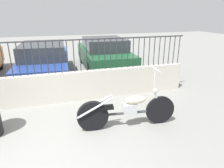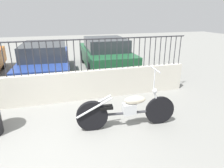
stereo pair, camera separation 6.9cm
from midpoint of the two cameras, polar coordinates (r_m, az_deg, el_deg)
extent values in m
plane|color=gray|center=(3.84, -19.70, -19.96)|extent=(40.00, 40.00, 0.00)
cube|color=beige|center=(5.72, -19.29, -1.47)|extent=(8.61, 0.18, 0.84)
cylinder|color=#2D2D33|center=(5.60, -28.25, 6.08)|extent=(0.02, 0.02, 0.89)
cylinder|color=#2D2D33|center=(5.56, -26.52, 6.29)|extent=(0.02, 0.02, 0.89)
cylinder|color=#2D2D33|center=(5.53, -24.76, 6.49)|extent=(0.02, 0.02, 0.89)
cylinder|color=#2D2D33|center=(5.51, -22.99, 6.69)|extent=(0.02, 0.02, 0.89)
cylinder|color=#2D2D33|center=(5.49, -21.20, 6.88)|extent=(0.02, 0.02, 0.89)
cylinder|color=#2D2D33|center=(5.48, -19.41, 7.07)|extent=(0.02, 0.02, 0.89)
cylinder|color=#2D2D33|center=(5.48, -17.60, 7.26)|extent=(0.02, 0.02, 0.89)
cylinder|color=#2D2D33|center=(5.47, -15.79, 7.43)|extent=(0.02, 0.02, 0.89)
cylinder|color=#2D2D33|center=(5.48, -13.98, 7.60)|extent=(0.02, 0.02, 0.89)
cylinder|color=#2D2D33|center=(5.49, -12.18, 7.76)|extent=(0.02, 0.02, 0.89)
cylinder|color=#2D2D33|center=(5.50, -10.38, 7.91)|extent=(0.02, 0.02, 0.89)
cylinder|color=#2D2D33|center=(5.52, -8.59, 8.06)|extent=(0.02, 0.02, 0.89)
cylinder|color=#2D2D33|center=(5.55, -6.81, 8.19)|extent=(0.02, 0.02, 0.89)
cylinder|color=#2D2D33|center=(5.58, -5.05, 8.32)|extent=(0.02, 0.02, 0.89)
cylinder|color=#2D2D33|center=(5.62, -3.31, 8.43)|extent=(0.02, 0.02, 0.89)
cylinder|color=#2D2D33|center=(5.66, -1.60, 8.54)|extent=(0.02, 0.02, 0.89)
cylinder|color=#2D2D33|center=(5.70, 0.10, 8.64)|extent=(0.02, 0.02, 0.89)
cylinder|color=#2D2D33|center=(5.75, 1.76, 8.73)|extent=(0.02, 0.02, 0.89)
cylinder|color=#2D2D33|center=(5.81, 3.40, 8.81)|extent=(0.02, 0.02, 0.89)
cylinder|color=#2D2D33|center=(5.87, 5.00, 8.88)|extent=(0.02, 0.02, 0.89)
cylinder|color=#2D2D33|center=(5.93, 6.57, 8.95)|extent=(0.02, 0.02, 0.89)
cylinder|color=#2D2D33|center=(6.00, 8.10, 9.00)|extent=(0.02, 0.02, 0.89)
cylinder|color=#2D2D33|center=(6.07, 9.61, 9.05)|extent=(0.02, 0.02, 0.89)
cylinder|color=#2D2D33|center=(6.15, 11.07, 9.09)|extent=(0.02, 0.02, 0.89)
cylinder|color=#2D2D33|center=(6.23, 12.50, 9.13)|extent=(0.02, 0.02, 0.89)
cylinder|color=#2D2D33|center=(6.31, 13.89, 9.16)|extent=(0.02, 0.02, 0.89)
cylinder|color=#2D2D33|center=(6.40, 15.24, 9.18)|extent=(0.02, 0.02, 0.89)
cylinder|color=#2D2D33|center=(6.49, 16.56, 9.20)|extent=(0.02, 0.02, 0.89)
cylinder|color=#2D2D33|center=(6.59, 17.84, 9.21)|extent=(0.02, 0.02, 0.89)
cylinder|color=#2D2D33|center=(6.68, 19.08, 9.22)|extent=(0.02, 0.02, 0.89)
cylinder|color=#2D2D33|center=(5.42, -20.84, 11.36)|extent=(8.61, 0.04, 0.04)
cylinder|color=black|center=(4.62, 13.89, -7.31)|extent=(0.65, 0.14, 0.65)
cylinder|color=black|center=(4.28, -5.24, -9.09)|extent=(0.67, 0.18, 0.66)
cylinder|color=#38383D|center=(4.39, 4.72, -8.28)|extent=(1.39, 0.21, 0.06)
cube|color=silver|center=(4.35, 5.40, -7.06)|extent=(0.28, 0.18, 0.24)
ellipsoid|color=beige|center=(4.30, 7.04, -4.53)|extent=(0.49, 0.25, 0.18)
cube|color=black|center=(4.22, -1.23, -6.65)|extent=(0.30, 0.19, 0.06)
cylinder|color=silver|center=(4.48, 13.09, -4.58)|extent=(0.22, 0.07, 0.51)
sphere|color=silver|center=(4.37, 12.60, -1.90)|extent=(0.11, 0.11, 0.11)
cylinder|color=silver|center=(4.28, 12.47, 1.17)|extent=(0.03, 0.03, 0.46)
cylinder|color=silver|center=(4.21, 12.70, 4.13)|extent=(0.09, 0.52, 0.03)
cylinder|color=silver|center=(4.12, -4.55, -6.83)|extent=(0.75, 0.13, 0.43)
cylinder|color=silver|center=(4.24, -4.74, -5.99)|extent=(0.75, 0.13, 0.43)
cylinder|color=black|center=(10.15, -28.59, 5.60)|extent=(0.14, 0.64, 0.64)
cylinder|color=black|center=(9.72, -22.00, 6.05)|extent=(0.15, 0.65, 0.64)
cylinder|color=black|center=(9.59, -12.52, 6.85)|extent=(0.15, 0.65, 0.64)
cylinder|color=black|center=(7.08, -25.06, 0.88)|extent=(0.15, 0.65, 0.64)
cylinder|color=black|center=(6.90, -12.06, 1.90)|extent=(0.15, 0.65, 0.64)
cube|color=navy|center=(8.23, -18.01, 5.68)|extent=(1.98, 4.58, 0.56)
cube|color=#2D3338|center=(7.90, -18.54, 9.09)|extent=(1.66, 2.24, 0.52)
cylinder|color=black|center=(10.16, -8.19, 7.83)|extent=(0.13, 0.64, 0.64)
cylinder|color=black|center=(10.47, 1.10, 8.38)|extent=(0.13, 0.64, 0.64)
cylinder|color=black|center=(7.61, -5.85, 3.90)|extent=(0.13, 0.64, 0.64)
cylinder|color=black|center=(8.02, 6.17, 4.72)|extent=(0.13, 0.64, 0.64)
cube|color=#1E5933|center=(8.97, -1.86, 7.98)|extent=(1.95, 4.33, 0.63)
cube|color=#2D3338|center=(8.66, -1.58, 11.34)|extent=(1.69, 2.11, 0.49)
camera|label=1|loc=(0.03, -89.60, 0.14)|focal=32.00mm
camera|label=2|loc=(0.03, 90.40, -0.14)|focal=32.00mm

